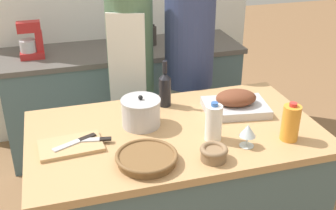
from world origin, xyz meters
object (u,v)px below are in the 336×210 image
at_px(knife_chef, 76,142).
at_px(stand_mixer, 31,43).
at_px(cutting_board, 71,146).
at_px(condiment_bottle_tall, 153,36).
at_px(wicker_basket, 147,158).
at_px(milk_jug, 214,123).
at_px(mixing_bowl, 214,153).
at_px(condiment_bottle_short, 142,39).
at_px(wine_glass_left, 248,131).
at_px(roasting_pan, 236,103).
at_px(person_cook_guest, 189,66).
at_px(stock_pot, 141,112).
at_px(person_cook_aproned, 131,73).
at_px(wine_bottle_green, 165,88).
at_px(knife_paring, 97,139).
at_px(juice_jug, 291,123).

relative_size(knife_chef, stand_mixer, 0.77).
relative_size(cutting_board, condiment_bottle_tall, 1.74).
bearing_deg(wicker_basket, milk_jug, 16.74).
distance_m(mixing_bowl, condiment_bottle_short, 1.77).
distance_m(milk_jug, wine_glass_left, 0.17).
xyz_separation_m(cutting_board, mixing_bowl, (0.61, -0.29, 0.03)).
xyz_separation_m(roasting_pan, person_cook_guest, (-0.04, 0.68, -0.03)).
height_order(stock_pot, person_cook_aproned, person_cook_aproned).
xyz_separation_m(roasting_pan, person_cook_aproned, (-0.44, 0.71, -0.04)).
relative_size(mixing_bowl, wine_bottle_green, 0.48).
relative_size(cutting_board, condiment_bottle_short, 1.91).
distance_m(knife_paring, condiment_bottle_short, 1.59).
relative_size(stock_pot, condiment_bottle_short, 1.27).
xyz_separation_m(mixing_bowl, knife_chef, (-0.59, 0.30, -0.02)).
distance_m(juice_jug, person_cook_guest, 1.05).
distance_m(wicker_basket, condiment_bottle_short, 1.75).
distance_m(milk_jug, condiment_bottle_short, 1.61).
relative_size(stock_pot, mixing_bowl, 1.60).
xyz_separation_m(person_cook_aproned, person_cook_guest, (0.40, -0.02, 0.01)).
bearing_deg(wicker_basket, knife_paring, 129.39).
bearing_deg(wine_bottle_green, cutting_board, -150.87).
bearing_deg(stand_mixer, cutting_board, -83.32).
distance_m(cutting_board, person_cook_guest, 1.19).
bearing_deg(milk_jug, stand_mixer, 117.93).
bearing_deg(person_cook_guest, milk_jug, -85.50).
distance_m(knife_paring, condiment_bottle_tall, 1.65).
bearing_deg(wine_bottle_green, condiment_bottle_short, 83.30).
bearing_deg(milk_jug, person_cook_aproned, 102.46).
height_order(knife_chef, condiment_bottle_tall, condiment_bottle_tall).
relative_size(wicker_basket, person_cook_aproned, 0.17).
relative_size(stand_mixer, person_cook_aproned, 0.17).
relative_size(stock_pot, wine_bottle_green, 0.76).
bearing_deg(person_cook_guest, stand_mixer, 163.27).
distance_m(wine_bottle_green, person_cook_aproned, 0.54).
height_order(knife_paring, stand_mixer, stand_mixer).
relative_size(wicker_basket, condiment_bottle_tall, 1.59).
xyz_separation_m(cutting_board, person_cook_guest, (0.87, 0.81, 0.01)).
height_order(roasting_pan, condiment_bottle_short, roasting_pan).
height_order(cutting_board, condiment_bottle_short, condiment_bottle_short).
bearing_deg(knife_paring, cutting_board, -178.46).
relative_size(knife_paring, person_cook_aproned, 0.09).
xyz_separation_m(roasting_pan, juice_jug, (0.13, -0.35, 0.04)).
relative_size(wine_glass_left, stand_mixer, 0.41).
bearing_deg(roasting_pan, wine_glass_left, -105.80).
bearing_deg(wine_bottle_green, knife_chef, -150.47).
bearing_deg(juice_jug, stock_pot, 152.78).
bearing_deg(person_cook_aproned, roasting_pan, -37.48).
relative_size(roasting_pan, knife_paring, 2.51).
bearing_deg(condiment_bottle_tall, juice_jug, -82.16).
relative_size(milk_jug, stand_mixer, 0.71).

